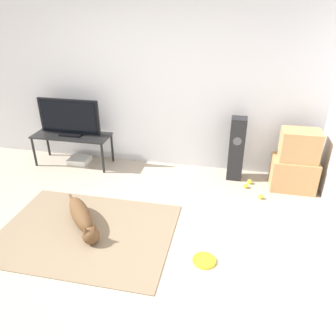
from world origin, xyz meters
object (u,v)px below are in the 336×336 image
tennis_ball_near_speaker (250,182)px  tennis_ball_loose_on_carpet (261,197)px  cardboard_box_upper (300,145)px  tv_stand (72,138)px  cardboard_box_lower (293,174)px  floor_speaker (236,149)px  frisbee (204,260)px  dog (82,217)px  tennis_ball_by_boxes (246,186)px  game_console (79,160)px  tv (69,118)px

tennis_ball_near_speaker → tennis_ball_loose_on_carpet: 0.40m
cardboard_box_upper → tv_stand: bearing=178.4°
cardboard_box_lower → floor_speaker: bearing=170.4°
cardboard_box_upper → frisbee: bearing=-121.6°
floor_speaker → dog: bearing=-137.3°
cardboard_box_upper → tennis_ball_by_boxes: bearing=-167.9°
frisbee → cardboard_box_upper: cardboard_box_upper is taller
game_console → cardboard_box_lower: bearing=-2.2°
cardboard_box_upper → tv: tv is taller
tennis_ball_near_speaker → tennis_ball_loose_on_carpet: bearing=-69.9°
cardboard_box_lower → tv_stand: (-3.31, 0.09, 0.22)m
tennis_ball_near_speaker → dog: bearing=-143.6°
tennis_ball_by_boxes → tennis_ball_loose_on_carpet: (0.19, -0.25, 0.00)m
tennis_ball_near_speaker → tv_stand: bearing=178.0°
frisbee → tennis_ball_loose_on_carpet: size_ratio=3.65×
tennis_ball_near_speaker → tv: bearing=178.0°
cardboard_box_upper → tennis_ball_loose_on_carpet: cardboard_box_upper is taller
tennis_ball_near_speaker → cardboard_box_upper: bearing=0.4°
cardboard_box_upper → tv: 3.32m
cardboard_box_lower → tv_stand: size_ratio=0.50×
tennis_ball_by_boxes → frisbee: bearing=-104.8°
tv_stand → tennis_ball_by_boxes: bearing=-4.8°
tennis_ball_loose_on_carpet → dog: bearing=-153.3°
tennis_ball_loose_on_carpet → tv_stand: bearing=170.7°
frisbee → floor_speaker: size_ratio=0.26×
dog → game_console: dog is taller
floor_speaker → tv_stand: bearing=-178.9°
tv_stand → floor_speaker: bearing=1.1°
frisbee → game_console: size_ratio=0.78×
floor_speaker → tennis_ball_by_boxes: (0.18, -0.27, -0.43)m
cardboard_box_lower → tennis_ball_by_boxes: size_ratio=9.00×
tennis_ball_by_boxes → tennis_ball_loose_on_carpet: 0.31m
tv_stand → tennis_ball_loose_on_carpet: bearing=-9.3°
floor_speaker → tv: tv is taller
dog → cardboard_box_upper: (2.49, 1.41, 0.52)m
cardboard_box_upper → tv: bearing=178.4°
game_console → floor_speaker: bearing=0.2°
floor_speaker → cardboard_box_upper: bearing=-9.7°
tv → tennis_ball_loose_on_carpet: tv is taller
cardboard_box_lower → cardboard_box_upper: size_ratio=1.20×
dog → tv: 1.83m
tv → frisbee: bearing=-38.2°
frisbee → floor_speaker: floor_speaker is taller
tennis_ball_near_speaker → game_console: bearing=177.2°
cardboard_box_upper → game_console: cardboard_box_upper is taller
frisbee → tv: tv is taller
tv → dog: bearing=-61.2°
cardboard_box_lower → tv_stand: 3.31m
tv → tennis_ball_near_speaker: tv is taller
tennis_ball_by_boxes → tennis_ball_near_speaker: bearing=67.0°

